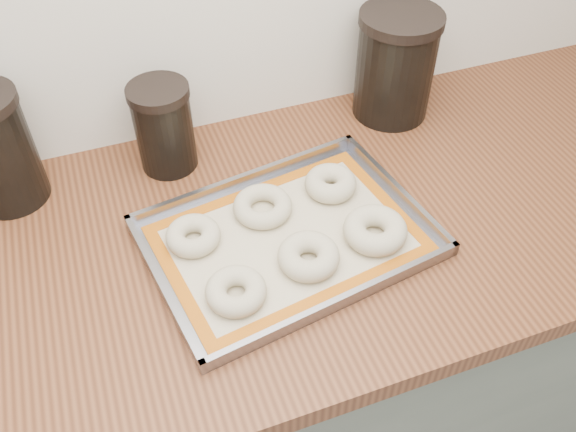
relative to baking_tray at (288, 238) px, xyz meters
name	(u,v)px	position (x,y,z in m)	size (l,w,h in m)	color
cabinet	(265,372)	(-0.04, 0.04, -0.48)	(3.00, 0.65, 0.86)	slate
countertop	(258,240)	(-0.04, 0.04, -0.03)	(3.06, 0.68, 0.04)	brown
baking_tray	(288,238)	(0.00, 0.00, 0.00)	(0.51, 0.40, 0.03)	gray
baking_mat	(288,239)	(0.00, 0.00, 0.00)	(0.46, 0.35, 0.00)	#C6B793
bagel_front_left	(236,291)	(-0.12, -0.09, 0.01)	(0.10, 0.10, 0.03)	#BFB394
bagel_front_mid	(309,256)	(0.01, -0.06, 0.02)	(0.10, 0.10, 0.04)	#BFB394
bagel_front_right	(375,230)	(0.14, -0.05, 0.02)	(0.11, 0.11, 0.04)	#BFB394
bagel_back_left	(193,236)	(-0.15, 0.05, 0.01)	(0.09, 0.09, 0.03)	#BFB394
bagel_back_mid	(263,206)	(-0.02, 0.07, 0.01)	(0.10, 0.10, 0.03)	#BFB394
bagel_back_right	(331,183)	(0.11, 0.09, 0.02)	(0.09, 0.09, 0.04)	#BFB394
canister_mid	(164,127)	(-0.14, 0.27, 0.08)	(0.11, 0.11, 0.17)	black
canister_right	(395,65)	(0.33, 0.28, 0.10)	(0.16, 0.16, 0.22)	black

